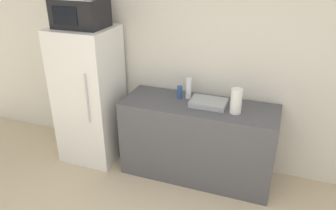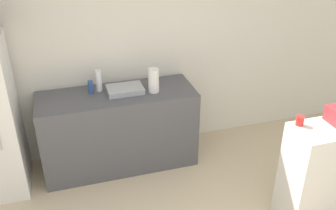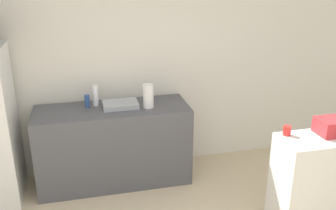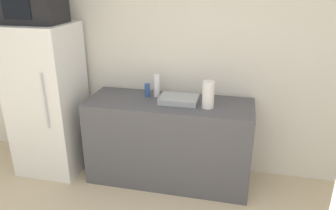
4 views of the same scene
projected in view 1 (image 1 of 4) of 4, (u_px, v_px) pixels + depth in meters
name	position (u px, v px, depth m)	size (l,w,h in m)	color
wall_back	(228.00, 62.00, 3.61)	(8.00, 0.06, 2.60)	silver
refrigerator	(90.00, 96.00, 3.95)	(0.68, 0.64, 1.65)	white
microwave	(80.00, 13.00, 3.53)	(0.54, 0.41, 0.31)	black
counter	(198.00, 140.00, 3.73)	(1.69, 0.61, 0.90)	#4C4C51
sink_basin	(208.00, 103.00, 3.50)	(0.38, 0.26, 0.06)	#9EA3A8
bottle_tall	(189.00, 88.00, 3.65)	(0.06, 0.06, 0.24)	silver
bottle_short	(180.00, 92.00, 3.67)	(0.06, 0.06, 0.14)	#2D4C8C
paper_towel_roll	(236.00, 101.00, 3.30)	(0.11, 0.11, 0.26)	white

